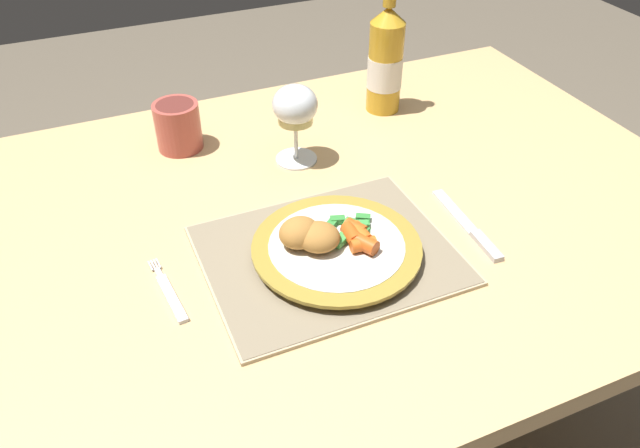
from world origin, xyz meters
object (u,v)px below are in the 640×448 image
object	(u,v)px
wine_glass	(295,109)
table_knife	(472,230)
bottle	(385,60)
dining_table	(296,256)
dinner_plate	(337,249)
drinking_cup	(178,125)
fork	(170,294)

from	to	relation	value
wine_glass	table_knife	bearing A→B (deg)	-60.01
bottle	dining_table	bearing A→B (deg)	-138.20
dining_table	wine_glass	distance (m)	0.25
table_knife	bottle	xyz separation A→B (m)	(0.06, 0.42, 0.10)
table_knife	dinner_plate	bearing A→B (deg)	173.10
dinner_plate	dining_table	bearing A→B (deg)	99.75
dining_table	drinking_cup	distance (m)	0.33
fork	dinner_plate	bearing A→B (deg)	-4.64
bottle	drinking_cup	size ratio (longest dim) A/B	3.31
table_knife	fork	bearing A→B (deg)	174.29
bottle	table_knife	bearing A→B (deg)	-98.48
table_knife	wine_glass	bearing A→B (deg)	119.99
dining_table	dinner_plate	bearing A→B (deg)	-80.25
drinking_cup	table_knife	bearing A→B (deg)	-50.24
dining_table	bottle	size ratio (longest dim) A/B	4.78
dinner_plate	fork	world-z (taller)	dinner_plate
dinner_plate	drinking_cup	size ratio (longest dim) A/B	2.81
fork	drinking_cup	world-z (taller)	drinking_cup
dining_table	table_knife	bearing A→B (deg)	-31.20
dinner_plate	wine_glass	world-z (taller)	wine_glass
drinking_cup	fork	bearing A→B (deg)	-105.65
bottle	drinking_cup	distance (m)	0.42
dinner_plate	fork	size ratio (longest dim) A/B	1.79
dinner_plate	bottle	size ratio (longest dim) A/B	0.85
table_knife	drinking_cup	world-z (taller)	drinking_cup
dining_table	wine_glass	bearing A→B (deg)	67.14
dining_table	table_knife	xyz separation A→B (m)	(0.24, -0.15, 0.09)
bottle	drinking_cup	world-z (taller)	bottle
fork	bottle	world-z (taller)	bottle
dinner_plate	wine_glass	size ratio (longest dim) A/B	1.71
table_knife	drinking_cup	xyz separation A→B (m)	(-0.36, 0.43, 0.04)
dining_table	fork	bearing A→B (deg)	-156.14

